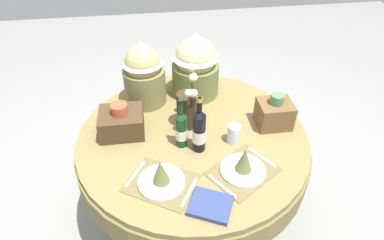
% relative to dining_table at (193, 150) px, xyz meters
% --- Properties ---
extents(ground, '(8.00, 8.00, 0.00)m').
position_rel_dining_table_xyz_m(ground, '(0.00, 0.00, -0.65)').
color(ground, gray).
extents(dining_table, '(1.40, 1.40, 0.78)m').
position_rel_dining_table_xyz_m(dining_table, '(0.00, 0.00, 0.00)').
color(dining_table, olive).
rests_on(dining_table, ground).
extents(place_setting_left, '(0.43, 0.40, 0.16)m').
position_rel_dining_table_xyz_m(place_setting_left, '(-0.21, -0.36, 0.18)').
color(place_setting_left, brown).
rests_on(place_setting_left, dining_table).
extents(place_setting_right, '(0.43, 0.40, 0.16)m').
position_rel_dining_table_xyz_m(place_setting_right, '(0.22, -0.33, 0.18)').
color(place_setting_right, brown).
rests_on(place_setting_right, dining_table).
extents(flower_vase, '(0.13, 0.21, 0.39)m').
position_rel_dining_table_xyz_m(flower_vase, '(-0.02, 0.09, 0.27)').
color(flower_vase, '#332819').
rests_on(flower_vase, dining_table).
extents(wine_bottle_left, '(0.07, 0.07, 0.35)m').
position_rel_dining_table_xyz_m(wine_bottle_left, '(0.02, -0.13, 0.27)').
color(wine_bottle_left, black).
rests_on(wine_bottle_left, dining_table).
extents(wine_bottle_centre, '(0.07, 0.07, 0.32)m').
position_rel_dining_table_xyz_m(wine_bottle_centre, '(-0.08, -0.08, 0.25)').
color(wine_bottle_centre, '#143819').
rests_on(wine_bottle_centre, dining_table).
extents(tumbler_near_right, '(0.08, 0.08, 0.12)m').
position_rel_dining_table_xyz_m(tumbler_near_right, '(0.22, -0.09, 0.19)').
color(tumbler_near_right, silver).
rests_on(tumbler_near_right, dining_table).
extents(book_on_table, '(0.25, 0.23, 0.03)m').
position_rel_dining_table_xyz_m(book_on_table, '(0.01, -0.53, 0.14)').
color(book_on_table, navy).
rests_on(book_on_table, dining_table).
extents(gift_tub_back_left, '(0.27, 0.27, 0.44)m').
position_rel_dining_table_xyz_m(gift_tub_back_left, '(-0.26, 0.38, 0.36)').
color(gift_tub_back_left, olive).
rests_on(gift_tub_back_left, dining_table).
extents(gift_tub_back_centre, '(0.32, 0.32, 0.45)m').
position_rel_dining_table_xyz_m(gift_tub_back_centre, '(0.08, 0.44, 0.36)').
color(gift_tub_back_centre, olive).
rests_on(gift_tub_back_centre, dining_table).
extents(woven_basket_side_left, '(0.25, 0.22, 0.20)m').
position_rel_dining_table_xyz_m(woven_basket_side_left, '(-0.41, 0.08, 0.21)').
color(woven_basket_side_left, '#47331E').
rests_on(woven_basket_side_left, dining_table).
extents(woven_basket_side_right, '(0.20, 0.18, 0.22)m').
position_rel_dining_table_xyz_m(woven_basket_side_right, '(0.50, 0.02, 0.22)').
color(woven_basket_side_right, brown).
rests_on(woven_basket_side_right, dining_table).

